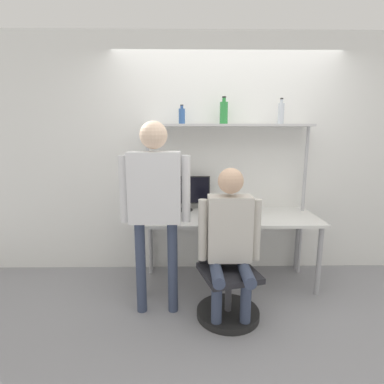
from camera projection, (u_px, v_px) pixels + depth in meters
ground_plane at (232, 299)px, 2.97m from camera, size 12.00×12.00×0.00m
wall_back at (225, 157)px, 3.46m from camera, size 8.00×0.06×2.70m
desk at (228, 222)px, 3.21m from camera, size 1.88×0.72×0.75m
shelf_unit at (228, 145)px, 3.25m from camera, size 1.78×0.31×1.71m
monitor at (185, 192)px, 3.37m from camera, size 0.56×0.17×0.39m
laptop at (224, 212)px, 3.08m from camera, size 0.30×0.22×0.23m
cell_phone at (252, 220)px, 3.02m from camera, size 0.07×0.15×0.01m
office_chair at (227, 286)px, 2.68m from camera, size 0.56×0.56×0.89m
person_seated at (230, 234)px, 2.54m from camera, size 0.54×0.47×1.34m
person_standing at (155, 194)px, 2.56m from camera, size 0.61×0.23×1.72m
bottle_green at (224, 112)px, 3.18m from camera, size 0.09×0.09×0.29m
bottle_blue at (182, 116)px, 3.18m from camera, size 0.07×0.07×0.20m
bottle_clear at (281, 113)px, 3.19m from camera, size 0.06×0.06×0.27m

